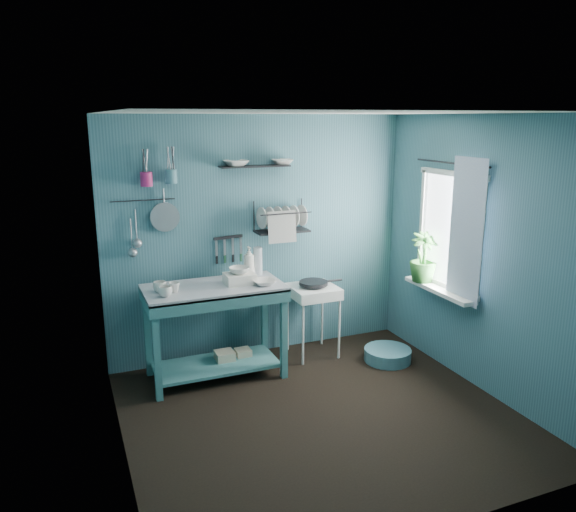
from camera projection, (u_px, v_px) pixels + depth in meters
name	position (u px, v px, depth m)	size (l,w,h in m)	color
floor	(320.00, 415.00, 4.78)	(3.20, 3.20, 0.00)	black
ceiling	(325.00, 113.00, 4.17)	(3.20, 3.20, 0.00)	silver
wall_back	(260.00, 238.00, 5.82)	(3.20, 3.20, 0.00)	#335E6A
wall_front	(439.00, 342.00, 3.13)	(3.20, 3.20, 0.00)	#335E6A
wall_left	(114.00, 298.00, 3.89)	(3.00, 3.00, 0.00)	#335E6A
wall_right	(482.00, 256.00, 5.06)	(3.00, 3.00, 0.00)	#335E6A
work_counter	(215.00, 332.00, 5.39)	(1.30, 0.65, 0.92)	#387477
mug_left	(165.00, 292.00, 4.95)	(0.12, 0.12, 0.10)	silver
mug_mid	(174.00, 287.00, 5.08)	(0.10, 0.10, 0.09)	silver
mug_right	(160.00, 287.00, 5.09)	(0.12, 0.12, 0.10)	silver
wash_tub	(240.00, 279.00, 5.34)	(0.28, 0.22, 0.10)	silver
tub_bowl	(239.00, 270.00, 5.33)	(0.20, 0.20, 0.06)	silver
soap_bottle	(249.00, 261.00, 5.58)	(0.12, 0.12, 0.30)	silver
water_bottle	(258.00, 261.00, 5.64)	(0.09, 0.09, 0.28)	#B1BCC5
counter_bowl	(264.00, 282.00, 5.31)	(0.22, 0.22, 0.05)	silver
hotplate_stand	(313.00, 320.00, 5.93)	(0.47, 0.47, 0.75)	silver
frying_pan	(313.00, 283.00, 5.83)	(0.30, 0.30, 0.04)	black
knife_strip	(228.00, 237.00, 5.66)	(0.32, 0.02, 0.03)	black
dish_rack	(282.00, 217.00, 5.72)	(0.55, 0.24, 0.32)	black
upper_shelf	(255.00, 166.00, 5.52)	(0.70, 0.18, 0.01)	black
shelf_bowl_left	(236.00, 165.00, 5.45)	(0.23, 0.23, 0.06)	silver
shelf_bowl_right	(282.00, 164.00, 5.63)	(0.22, 0.22, 0.05)	silver
utensil_cup_magenta	(146.00, 179.00, 5.18)	(0.11, 0.11, 0.13)	#B72165
utensil_cup_teal	(171.00, 176.00, 5.26)	(0.11, 0.11, 0.13)	#3D7380
colander	(165.00, 217.00, 5.35)	(0.28, 0.28, 0.03)	#989AA0
ladle_outer	(136.00, 225.00, 5.27)	(0.01, 0.01, 0.30)	#989AA0
ladle_inner	(131.00, 235.00, 5.28)	(0.01, 0.01, 0.30)	#989AA0
hook_rail	(143.00, 200.00, 5.26)	(0.01, 0.01, 0.60)	black
window_glass	(450.00, 231.00, 5.43)	(1.10, 1.10, 0.00)	white
windowsill	(439.00, 290.00, 5.54)	(0.16, 0.95, 0.04)	silver
curtain	(466.00, 232.00, 5.12)	(1.35, 1.35, 0.00)	silver
curtain_rod	(451.00, 163.00, 5.25)	(0.02, 0.02, 1.05)	black
potted_plant	(424.00, 257.00, 5.70)	(0.28, 0.28, 0.51)	#2B6629
storage_tin_large	(225.00, 362.00, 5.56)	(0.18, 0.18, 0.22)	tan
storage_tin_small	(243.00, 358.00, 5.66)	(0.15, 0.15, 0.20)	tan
floor_basin	(388.00, 355.00, 5.84)	(0.49, 0.49, 0.13)	teal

